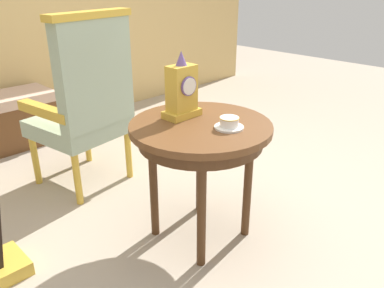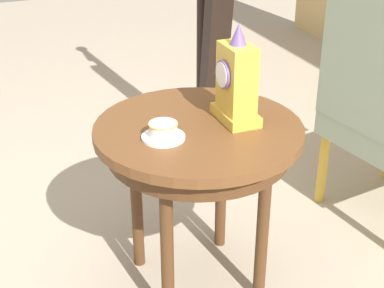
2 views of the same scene
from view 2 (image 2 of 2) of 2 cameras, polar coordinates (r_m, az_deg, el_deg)
name	(u,v)px [view 2 (image 2 of 2)]	position (r m, az deg, el deg)	size (l,w,h in m)	color
ground_plane	(197,278)	(2.30, 0.51, -13.06)	(10.00, 10.00, 0.00)	tan
side_table	(197,147)	(1.97, 0.51, -0.25)	(0.71, 0.71, 0.65)	brown
teacup_left	(163,131)	(1.84, -2.86, 1.24)	(0.14, 0.14, 0.06)	white
mantel_clock	(236,83)	(1.94, 4.39, 6.03)	(0.19, 0.11, 0.34)	gold
harp	(212,29)	(2.89, 2.03, 11.24)	(0.40, 0.24, 1.73)	gold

